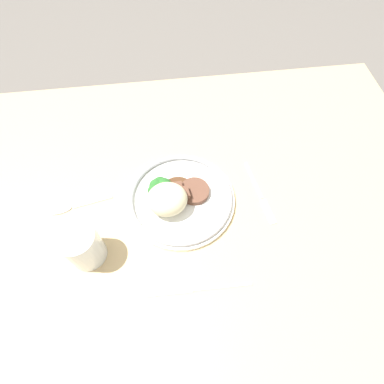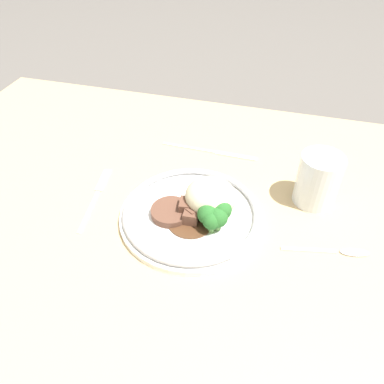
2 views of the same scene
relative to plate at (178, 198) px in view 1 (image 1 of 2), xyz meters
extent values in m
plane|color=#5B5651|center=(0.01, 0.00, -0.06)|extent=(8.00, 8.00, 0.00)
cube|color=tan|center=(0.01, 0.00, -0.04)|extent=(1.38, 0.91, 0.04)
cylinder|color=white|center=(-0.01, 0.00, -0.02)|extent=(0.27, 0.27, 0.01)
torus|color=#B2B2B7|center=(-0.01, 0.00, -0.01)|extent=(0.25, 0.25, 0.01)
ellipsoid|color=beige|center=(0.02, 0.02, 0.02)|extent=(0.10, 0.08, 0.07)
cylinder|color=brown|center=(-0.05, -0.02, 0.00)|extent=(0.07, 0.07, 0.01)
cylinder|color=#51331E|center=(-0.01, -0.02, -0.01)|extent=(0.08, 0.08, 0.00)
cube|color=brown|center=(-0.02, 0.00, 0.00)|extent=(0.03, 0.03, 0.03)
cube|color=brown|center=(0.00, 0.00, 0.00)|extent=(0.03, 0.03, 0.02)
cube|color=brown|center=(0.00, 0.00, 0.00)|extent=(0.03, 0.03, 0.03)
cube|color=brown|center=(0.00, -0.02, 0.00)|extent=(0.03, 0.03, 0.03)
cube|color=brown|center=(-0.01, -0.01, 0.00)|extent=(0.04, 0.04, 0.03)
cylinder|color=#568442|center=(0.05, -0.01, 0.00)|extent=(0.01, 0.01, 0.02)
sphere|color=#286628|center=(0.05, -0.01, 0.02)|extent=(0.04, 0.04, 0.04)
cylinder|color=#568442|center=(0.04, -0.03, 0.00)|extent=(0.01, 0.01, 0.01)
sphere|color=#286628|center=(0.04, -0.03, 0.02)|extent=(0.04, 0.04, 0.04)
cylinder|color=#568442|center=(0.03, -0.03, 0.00)|extent=(0.01, 0.01, 0.02)
sphere|color=#286628|center=(0.03, -0.03, 0.02)|extent=(0.04, 0.04, 0.04)
cylinder|color=#568442|center=(0.04, -0.04, 0.00)|extent=(0.01, 0.01, 0.01)
sphere|color=#286628|center=(0.04, -0.04, 0.02)|extent=(0.03, 0.03, 0.03)
cylinder|color=yellow|center=(0.21, 0.11, 0.02)|extent=(0.07, 0.07, 0.08)
cylinder|color=silver|center=(0.21, 0.11, 0.03)|extent=(0.08, 0.08, 0.10)
cube|color=#B7B7BC|center=(-0.20, -0.04, -0.02)|extent=(0.02, 0.11, 0.00)
cube|color=#B7B7BC|center=(-0.22, 0.05, -0.02)|extent=(0.03, 0.07, 0.00)
cube|color=#B7B7BC|center=(-0.07, 0.22, -0.02)|extent=(0.13, 0.01, 0.00)
cube|color=#B7B7BC|center=(0.04, 0.21, -0.02)|extent=(0.10, 0.01, 0.00)
cube|color=#B7B7BC|center=(0.21, -0.03, -0.02)|extent=(0.09, 0.02, 0.00)
ellipsoid|color=#B7B7BC|center=(0.28, -0.01, -0.02)|extent=(0.05, 0.03, 0.01)
camera|label=1|loc=(0.01, 0.36, 0.63)|focal=28.00mm
camera|label=2|loc=(0.12, -0.48, 0.48)|focal=35.00mm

